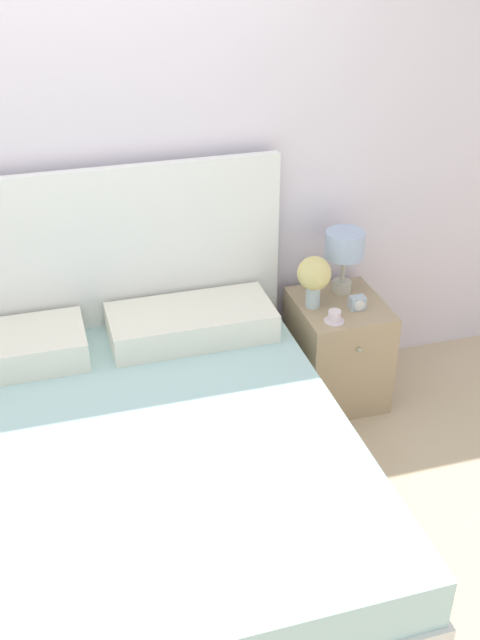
{
  "coord_description": "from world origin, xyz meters",
  "views": [
    {
      "loc": [
        -0.19,
        -3.21,
        2.35
      ],
      "look_at": [
        0.6,
        -0.53,
        0.7
      ],
      "focal_mm": 42.0,
      "sensor_mm": 36.0,
      "label": 1
    }
  ],
  "objects_px": {
    "bed": "(123,472)",
    "flower_vase": "(315,276)",
    "nightstand": "(337,350)",
    "teacup": "(334,317)",
    "table_lamp": "(345,249)",
    "alarm_clock": "(357,303)"
  },
  "relations": [
    {
      "from": "bed",
      "to": "flower_vase",
      "type": "xyz_separation_m",
      "value": [
        1.05,
        0.62,
        0.43
      ]
    },
    {
      "from": "nightstand",
      "to": "table_lamp",
      "type": "height_order",
      "value": "table_lamp"
    },
    {
      "from": "table_lamp",
      "to": "alarm_clock",
      "type": "distance_m",
      "value": 0.28
    },
    {
      "from": "bed",
      "to": "alarm_clock",
      "type": "distance_m",
      "value": 1.39
    },
    {
      "from": "flower_vase",
      "to": "teacup",
      "type": "bearing_deg",
      "value": -75.37
    },
    {
      "from": "bed",
      "to": "flower_vase",
      "type": "bearing_deg",
      "value": 30.59
    },
    {
      "from": "table_lamp",
      "to": "nightstand",
      "type": "bearing_deg",
      "value": -114.3
    },
    {
      "from": "alarm_clock",
      "to": "table_lamp",
      "type": "bearing_deg",
      "value": 91.09
    },
    {
      "from": "bed",
      "to": "flower_vase",
      "type": "distance_m",
      "value": 1.29
    },
    {
      "from": "bed",
      "to": "nightstand",
      "type": "xyz_separation_m",
      "value": [
        1.19,
        0.61,
        -0.01
      ]
    },
    {
      "from": "teacup",
      "to": "alarm_clock",
      "type": "xyz_separation_m",
      "value": [
        0.15,
        0.08,
        0.01
      ]
    },
    {
      "from": "bed",
      "to": "table_lamp",
      "type": "relative_size",
      "value": 5.81
    },
    {
      "from": "nightstand",
      "to": "table_lamp",
      "type": "relative_size",
      "value": 1.66
    },
    {
      "from": "nightstand",
      "to": "flower_vase",
      "type": "relative_size",
      "value": 2.08
    },
    {
      "from": "nightstand",
      "to": "teacup",
      "type": "xyz_separation_m",
      "value": [
        -0.1,
        -0.15,
        0.3
      ]
    },
    {
      "from": "nightstand",
      "to": "table_lamp",
      "type": "xyz_separation_m",
      "value": [
        0.05,
        0.11,
        0.51
      ]
    },
    {
      "from": "teacup",
      "to": "alarm_clock",
      "type": "distance_m",
      "value": 0.17
    },
    {
      "from": "table_lamp",
      "to": "flower_vase",
      "type": "relative_size",
      "value": 1.25
    },
    {
      "from": "flower_vase",
      "to": "alarm_clock",
      "type": "relative_size",
      "value": 3.5
    },
    {
      "from": "flower_vase",
      "to": "teacup",
      "type": "relative_size",
      "value": 2.7
    },
    {
      "from": "nightstand",
      "to": "flower_vase",
      "type": "bearing_deg",
      "value": 175.64
    },
    {
      "from": "alarm_clock",
      "to": "flower_vase",
      "type": "bearing_deg",
      "value": 156.5
    }
  ]
}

